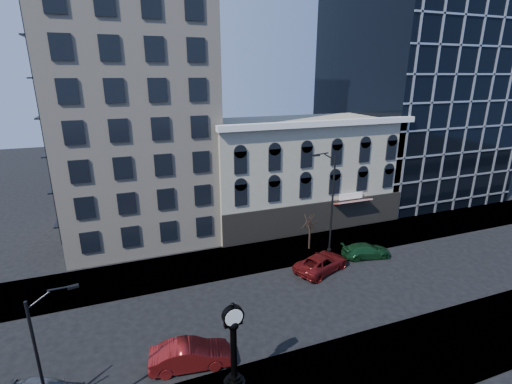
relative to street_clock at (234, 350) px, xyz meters
name	(u,v)px	position (x,y,z in m)	size (l,w,h in m)	color
ground	(250,311)	(3.21, 6.38, -2.60)	(160.00, 160.00, 0.00)	black
sidewalk_far	(221,262)	(3.21, 14.38, -2.54)	(160.00, 6.00, 0.12)	gray
cream_tower	(127,50)	(-2.90, 25.26, 16.72)	(15.90, 15.40, 42.50)	beige
victorian_row	(299,171)	(15.21, 22.27, 3.40)	(22.60, 11.19, 12.50)	#A8A28A
glass_office	(410,96)	(35.21, 27.28, 11.40)	(20.00, 20.15, 28.00)	black
street_clock	(234,350)	(0.00, 0.00, 0.00)	(1.24, 1.24, 5.48)	black
street_lamp_near	(46,327)	(-8.63, 0.46, 3.53)	(2.05, 0.58, 7.96)	black
street_lamp_far	(327,177)	(12.94, 12.44, 5.33)	(2.68, 0.52, 10.34)	black
bare_tree_far	(310,222)	(12.31, 13.94, 0.44)	(2.25, 2.25, 3.87)	black
car_near_b	(191,355)	(-1.98, 2.52, -1.79)	(1.71, 4.90, 1.61)	maroon
car_far_a	(321,263)	(11.32, 9.83, -1.83)	(2.56, 5.54, 1.54)	maroon
car_far_b	(366,251)	(16.70, 10.57, -1.91)	(1.92, 4.73, 1.37)	#143F1E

